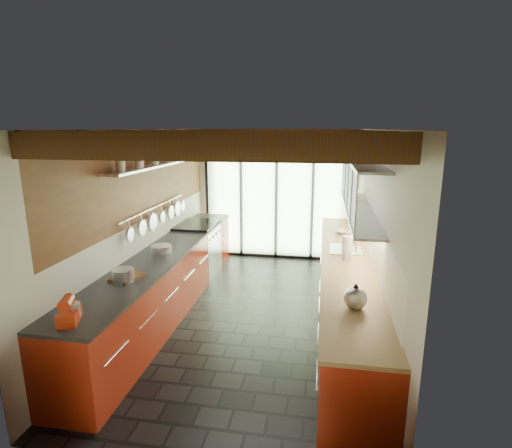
# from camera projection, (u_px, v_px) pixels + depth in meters

# --- Properties ---
(ground) EXTENTS (5.50, 5.50, 0.00)m
(ground) POSITION_uv_depth(u_px,v_px,m) (253.00, 315.00, 5.74)
(ground) COLOR black
(ground) RESTS_ON ground
(room_shell) EXTENTS (5.50, 5.50, 5.50)m
(room_shell) POSITION_uv_depth(u_px,v_px,m) (253.00, 202.00, 5.36)
(room_shell) COLOR silver
(room_shell) RESTS_ON ground
(ceiling_beams) EXTENTS (3.14, 5.06, 4.90)m
(ceiling_beams) POSITION_uv_depth(u_px,v_px,m) (258.00, 140.00, 5.53)
(ceiling_beams) COLOR #593316
(ceiling_beams) RESTS_ON ground
(glass_door) EXTENTS (2.95, 0.10, 2.90)m
(glass_door) POSITION_uv_depth(u_px,v_px,m) (276.00, 178.00, 7.94)
(glass_door) COLOR #C6EAAD
(glass_door) RESTS_ON ground
(left_counter) EXTENTS (0.68, 5.00, 0.92)m
(left_counter) POSITION_uv_depth(u_px,v_px,m) (167.00, 279.00, 5.84)
(left_counter) COLOR #A02511
(left_counter) RESTS_ON ground
(range_stove) EXTENTS (0.66, 0.90, 0.97)m
(range_stove) POSITION_uv_depth(u_px,v_px,m) (198.00, 250.00, 7.23)
(range_stove) COLOR silver
(range_stove) RESTS_ON ground
(right_counter) EXTENTS (0.68, 5.00, 0.92)m
(right_counter) POSITION_uv_depth(u_px,v_px,m) (345.00, 291.00, 5.43)
(right_counter) COLOR #A02511
(right_counter) RESTS_ON ground
(sink_assembly) EXTENTS (0.45, 0.52, 0.43)m
(sink_assembly) POSITION_uv_depth(u_px,v_px,m) (347.00, 247.00, 5.69)
(sink_assembly) COLOR silver
(sink_assembly) RESTS_ON right_counter
(upper_cabinets_right) EXTENTS (0.34, 3.00, 3.00)m
(upper_cabinets_right) POSITION_uv_depth(u_px,v_px,m) (361.00, 187.00, 5.37)
(upper_cabinets_right) COLOR silver
(upper_cabinets_right) RESTS_ON ground
(left_wall_fixtures) EXTENTS (0.28, 2.60, 0.96)m
(left_wall_fixtures) POSITION_uv_depth(u_px,v_px,m) (158.00, 186.00, 5.85)
(left_wall_fixtures) COLOR silver
(left_wall_fixtures) RESTS_ON ground
(stand_mixer) EXTENTS (0.24, 0.32, 0.25)m
(stand_mixer) POSITION_uv_depth(u_px,v_px,m) (69.00, 312.00, 3.56)
(stand_mixer) COLOR red
(stand_mixer) RESTS_ON left_counter
(pot_large) EXTENTS (0.25, 0.25, 0.15)m
(pot_large) POSITION_uv_depth(u_px,v_px,m) (123.00, 275.00, 4.51)
(pot_large) COLOR silver
(pot_large) RESTS_ON left_counter
(pot_small) EXTENTS (0.29, 0.29, 0.11)m
(pot_small) POSITION_uv_depth(u_px,v_px,m) (161.00, 249.00, 5.56)
(pot_small) COLOR silver
(pot_small) RESTS_ON left_counter
(cutting_board) EXTENTS (0.35, 0.43, 0.03)m
(cutting_board) POSITION_uv_depth(u_px,v_px,m) (128.00, 277.00, 4.62)
(cutting_board) COLOR brown
(cutting_board) RESTS_ON left_counter
(kettle) EXTENTS (0.26, 0.30, 0.27)m
(kettle) POSITION_uv_depth(u_px,v_px,m) (355.00, 297.00, 3.83)
(kettle) COLOR silver
(kettle) RESTS_ON right_counter
(paper_towel) EXTENTS (0.15, 0.15, 0.35)m
(paper_towel) POSITION_uv_depth(u_px,v_px,m) (347.00, 247.00, 5.33)
(paper_towel) COLOR white
(paper_towel) RESTS_ON right_counter
(soap_bottle) EXTENTS (0.10, 0.10, 0.18)m
(soap_bottle) POSITION_uv_depth(u_px,v_px,m) (347.00, 253.00, 5.28)
(soap_bottle) COLOR silver
(soap_bottle) RESTS_ON right_counter
(bowl) EXTENTS (0.30, 0.30, 0.06)m
(bowl) POSITION_uv_depth(u_px,v_px,m) (343.00, 232.00, 6.59)
(bowl) COLOR silver
(bowl) RESTS_ON right_counter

